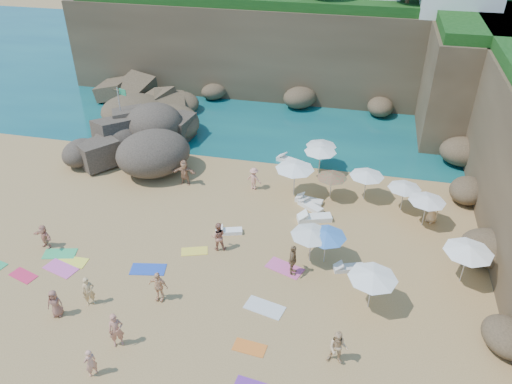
% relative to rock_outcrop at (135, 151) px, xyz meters
% --- Properties ---
extents(ground, '(120.00, 120.00, 0.00)m').
position_rel_rock_outcrop_xyz_m(ground, '(8.82, -9.58, 0.00)').
color(ground, tan).
rests_on(ground, ground).
extents(seawater, '(120.00, 120.00, 0.00)m').
position_rel_rock_outcrop_xyz_m(seawater, '(8.82, 20.42, 0.00)').
color(seawater, '#0C4751').
rests_on(seawater, ground).
extents(cliff_back, '(44.00, 8.00, 8.00)m').
position_rel_rock_outcrop_xyz_m(cliff_back, '(10.82, 15.42, 4.00)').
color(cliff_back, brown).
rests_on(cliff_back, ground).
extents(cliff_corner, '(10.00, 12.00, 8.00)m').
position_rel_rock_outcrop_xyz_m(cliff_corner, '(25.82, 10.42, 4.00)').
color(cliff_corner, brown).
rests_on(cliff_corner, ground).
extents(rock_promontory, '(12.00, 7.00, 2.00)m').
position_rel_rock_outcrop_xyz_m(rock_promontory, '(-2.18, 6.42, 0.00)').
color(rock_promontory, brown).
rests_on(rock_promontory, ground).
extents(marina_masts, '(3.10, 0.10, 6.00)m').
position_rel_rock_outcrop_xyz_m(marina_masts, '(-7.68, 20.42, 3.00)').
color(marina_masts, white).
rests_on(marina_masts, ground).
extents(rock_outcrop, '(8.72, 7.08, 3.15)m').
position_rel_rock_outcrop_xyz_m(rock_outcrop, '(0.00, 0.00, 0.00)').
color(rock_outcrop, brown).
rests_on(rock_outcrop, ground).
extents(flag_pole, '(0.79, 0.33, 4.18)m').
position_rel_rock_outcrop_xyz_m(flag_pole, '(-1.64, 1.93, 2.66)').
color(flag_pole, silver).
rests_on(flag_pole, ground).
extents(parasol_0, '(2.22, 2.22, 2.10)m').
position_rel_rock_outcrop_xyz_m(parasol_0, '(13.89, -0.33, 1.92)').
color(parasol_0, silver).
rests_on(parasol_0, ground).
extents(parasol_1, '(2.17, 2.17, 2.05)m').
position_rel_rock_outcrop_xyz_m(parasol_1, '(17.08, -2.82, 1.88)').
color(parasol_1, silver).
rests_on(parasol_1, ground).
extents(parasol_2, '(2.14, 2.14, 2.02)m').
position_rel_rock_outcrop_xyz_m(parasol_2, '(13.83, 0.66, 1.85)').
color(parasol_2, silver).
rests_on(parasol_2, ground).
extents(parasol_3, '(2.15, 2.15, 2.03)m').
position_rel_rock_outcrop_xyz_m(parasol_3, '(20.60, -4.91, 1.87)').
color(parasol_3, silver).
rests_on(parasol_3, ground).
extents(parasol_4, '(2.03, 2.03, 1.92)m').
position_rel_rock_outcrop_xyz_m(parasol_4, '(19.37, -3.59, 1.76)').
color(parasol_4, silver).
rests_on(parasol_4, ground).
extents(parasol_5, '(2.50, 2.50, 2.36)m').
position_rel_rock_outcrop_xyz_m(parasol_5, '(12.61, -3.38, 2.17)').
color(parasol_5, silver).
rests_on(parasol_5, ground).
extents(parasol_6, '(1.96, 1.96, 1.86)m').
position_rel_rock_outcrop_xyz_m(parasol_6, '(14.95, -3.23, 1.71)').
color(parasol_6, silver).
rests_on(parasol_6, ground).
extents(parasol_8, '(2.45, 2.45, 2.32)m').
position_rel_rock_outcrop_xyz_m(parasol_8, '(22.24, -9.52, 2.12)').
color(parasol_8, silver).
rests_on(parasol_8, ground).
extents(parasol_9, '(2.20, 2.20, 2.08)m').
position_rel_rock_outcrop_xyz_m(parasol_9, '(14.47, -9.61, 1.91)').
color(parasol_9, silver).
rests_on(parasol_9, ground).
extents(parasol_10, '(2.16, 2.16, 2.05)m').
position_rel_rock_outcrop_xyz_m(parasol_10, '(15.25, -9.53, 1.88)').
color(parasol_10, silver).
rests_on(parasol_10, ground).
extents(parasol_11, '(2.35, 2.35, 2.22)m').
position_rel_rock_outcrop_xyz_m(parasol_11, '(17.70, -12.38, 2.04)').
color(parasol_11, silver).
rests_on(parasol_11, ground).
extents(lounger_0, '(1.81, 0.88, 0.27)m').
position_rel_rock_outcrop_xyz_m(lounger_0, '(13.70, -4.01, 0.13)').
color(lounger_0, white).
rests_on(lounger_0, ground).
extents(lounger_1, '(2.02, 1.33, 0.30)m').
position_rel_rock_outcrop_xyz_m(lounger_1, '(11.65, 0.80, 0.15)').
color(lounger_1, white).
rests_on(lounger_1, ground).
extents(lounger_2, '(2.17, 1.32, 0.32)m').
position_rel_rock_outcrop_xyz_m(lounger_2, '(14.27, -5.87, 0.16)').
color(lounger_2, white).
rests_on(lounger_2, ground).
extents(lounger_3, '(1.63, 0.93, 0.24)m').
position_rel_rock_outcrop_xyz_m(lounger_3, '(9.57, -8.22, 0.12)').
color(lounger_3, white).
rests_on(lounger_3, ground).
extents(lounger_4, '(1.70, 1.41, 0.26)m').
position_rel_rock_outcrop_xyz_m(lounger_4, '(13.87, -4.62, 0.13)').
color(lounger_4, white).
rests_on(lounger_4, ground).
extents(lounger_5, '(1.69, 1.01, 0.25)m').
position_rel_rock_outcrop_xyz_m(lounger_5, '(16.61, -9.91, 0.12)').
color(lounger_5, silver).
rests_on(lounger_5, ground).
extents(towel_1, '(1.99, 1.38, 0.03)m').
position_rel_rock_outcrop_xyz_m(towel_1, '(1.68, -13.19, 0.02)').
color(towel_1, '#E057AA').
rests_on(towel_1, ground).
extents(towel_4, '(1.69, 0.89, 0.03)m').
position_rel_rock_outcrop_xyz_m(towel_4, '(1.96, -12.57, 0.01)').
color(towel_4, '#FFF943').
rests_on(towel_4, ground).
extents(towel_7, '(1.61, 1.13, 0.03)m').
position_rel_rock_outcrop_xyz_m(towel_7, '(0.07, -14.11, 0.01)').
color(towel_7, '#DA264F').
rests_on(towel_7, ground).
extents(towel_8, '(1.97, 1.23, 0.03)m').
position_rel_rock_outcrop_xyz_m(towel_8, '(6.24, -12.22, 0.02)').
color(towel_8, '#2248B8').
rests_on(towel_8, ground).
extents(towel_9, '(2.16, 1.58, 0.03)m').
position_rel_rock_outcrop_xyz_m(towel_9, '(13.28, -10.52, 0.02)').
color(towel_9, '#D85495').
rests_on(towel_9, ground).
extents(towel_10, '(1.52, 0.87, 0.03)m').
position_rel_rock_outcrop_xyz_m(towel_10, '(12.68, -16.05, 0.01)').
color(towel_10, orange).
rests_on(towel_10, ground).
extents(towel_11, '(1.92, 1.27, 0.03)m').
position_rel_rock_outcrop_xyz_m(towel_11, '(0.97, -12.10, 0.02)').
color(towel_11, '#32B265').
rests_on(towel_11, ground).
extents(towel_12, '(1.61, 1.15, 0.03)m').
position_rel_rock_outcrop_xyz_m(towel_12, '(8.15, -10.25, 0.01)').
color(towel_12, yellow).
rests_on(towel_12, ground).
extents(towel_13, '(2.07, 1.37, 0.03)m').
position_rel_rock_outcrop_xyz_m(towel_13, '(12.83, -13.56, 0.02)').
color(towel_13, silver).
rests_on(towel_13, ground).
extents(person_stand_0, '(0.70, 0.67, 1.62)m').
position_rel_rock_outcrop_xyz_m(person_stand_0, '(4.52, -15.14, 0.81)').
color(person_stand_0, tan).
rests_on(person_stand_0, ground).
extents(person_stand_1, '(0.99, 0.87, 1.73)m').
position_rel_rock_outcrop_xyz_m(person_stand_1, '(9.40, -9.72, 0.86)').
color(person_stand_1, '#B26F59').
rests_on(person_stand_1, ground).
extents(person_stand_2, '(1.09, 0.68, 1.56)m').
position_rel_rock_outcrop_xyz_m(person_stand_2, '(9.92, -3.18, 0.78)').
color(person_stand_2, '#E59882').
rests_on(person_stand_2, ground).
extents(person_stand_3, '(0.44, 1.06, 1.81)m').
position_rel_rock_outcrop_xyz_m(person_stand_3, '(13.73, -10.84, 0.91)').
color(person_stand_3, olive).
rests_on(person_stand_3, ground).
extents(person_stand_4, '(0.96, 0.91, 1.76)m').
position_rel_rock_outcrop_xyz_m(person_stand_4, '(21.09, -4.43, 0.88)').
color(person_stand_4, '#E1AF76').
rests_on(person_stand_4, ground).
extents(person_stand_5, '(1.69, 0.59, 1.79)m').
position_rel_rock_outcrop_xyz_m(person_stand_5, '(5.26, -3.60, 0.90)').
color(person_stand_5, tan).
rests_on(person_stand_5, ground).
extents(person_stand_6, '(0.57, 0.64, 1.46)m').
position_rel_rock_outcrop_xyz_m(person_stand_6, '(6.60, -18.84, 0.73)').
color(person_stand_6, tan).
rests_on(person_stand_6, ground).
extents(person_lie_1, '(1.07, 1.74, 0.41)m').
position_rel_rock_outcrop_xyz_m(person_lie_1, '(7.68, -14.14, 0.21)').
color(person_lie_1, '#F0B788').
rests_on(person_lie_1, ground).
extents(person_lie_2, '(1.08, 1.62, 0.39)m').
position_rel_rock_outcrop_xyz_m(person_lie_2, '(3.36, -16.18, 0.20)').
color(person_lie_2, '#905948').
rests_on(person_lie_2, ground).
extents(person_lie_3, '(1.69, 1.76, 0.38)m').
position_rel_rock_outcrop_xyz_m(person_lie_3, '(-0.05, -11.72, 0.19)').
color(person_lie_3, tan).
rests_on(person_lie_3, ground).
extents(person_lie_4, '(1.49, 1.86, 0.43)m').
position_rel_rock_outcrop_xyz_m(person_lie_4, '(6.96, -17.16, 0.21)').
color(person_lie_4, '#BD765E').
rests_on(person_lie_4, ground).
extents(person_lie_5, '(0.91, 1.77, 0.66)m').
position_rel_rock_outcrop_xyz_m(person_lie_5, '(16.48, -15.99, 0.33)').
color(person_lie_5, '#DDB07D').
rests_on(person_lie_5, ground).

